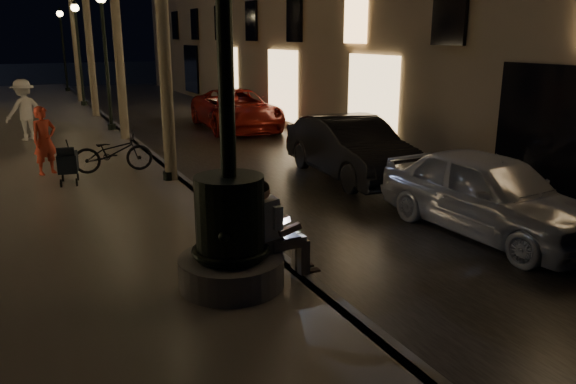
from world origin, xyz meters
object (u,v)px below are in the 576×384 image
stroller (68,163)px  pedestrian_white (25,110)px  lamp_curb_d (62,39)px  car_third (236,110)px  fountain_lamppost (230,213)px  pedestrian_red (45,140)px  lamp_curb_a (161,44)px  lamp_curb_b (105,41)px  seated_man_laptop (273,226)px  car_second (351,148)px  car_front (489,193)px  bicycle (113,152)px  lamp_curb_c (78,40)px

stroller → pedestrian_white: 6.54m
lamp_curb_d → car_third: bearing=-75.2°
fountain_lamppost → pedestrian_white: bearing=98.9°
fountain_lamppost → pedestrian_red: (-1.79, 7.84, -0.20)m
stroller → car_third: (6.55, 6.67, 0.05)m
lamp_curb_a → pedestrian_white: lamp_curb_a is taller
lamp_curb_b → lamp_curb_d: size_ratio=1.00×
lamp_curb_b → pedestrian_white: size_ratio=2.51×
seated_man_laptop → stroller: size_ratio=1.42×
lamp_curb_d → car_second: 25.49m
lamp_curb_b → car_front: bearing=-72.4°
car_third → pedestrian_white: size_ratio=2.79×
lamp_curb_d → car_second: lamp_curb_d is taller
bicycle → fountain_lamppost: bearing=-170.7°
pedestrian_white → pedestrian_red: bearing=66.2°
lamp_curb_d → pedestrian_white: lamp_curb_d is taller
car_second → car_third: car_second is taller
lamp_curb_c → car_front: (4.30, -21.55, -2.50)m
lamp_curb_a → pedestrian_red: size_ratio=2.96×
pedestrian_red → seated_man_laptop: bearing=-98.5°
car_second → pedestrian_white: (-7.05, 8.08, 0.40)m
pedestrian_white → lamp_curb_a: bearing=84.5°
lamp_curb_b → car_third: size_ratio=0.90×
stroller → pedestrian_red: 1.35m
car_third → seated_man_laptop: bearing=-104.4°
lamp_curb_a → stroller: 3.36m
stroller → lamp_curb_d: bearing=93.5°
fountain_lamppost → pedestrian_red: size_ratio=3.20×
lamp_curb_c → bicycle: bearing=-93.9°
pedestrian_red → bicycle: (1.48, -0.48, -0.33)m
car_second → car_third: (0.13, 8.26, -0.01)m
lamp_curb_a → car_second: bearing=-13.1°
lamp_curb_a → seated_man_laptop: bearing=-90.8°
lamp_curb_c → pedestrian_red: bearing=-100.0°
lamp_curb_d → pedestrian_white: size_ratio=2.51×
fountain_lamppost → lamp_curb_d: bearing=88.7°
seated_man_laptop → lamp_curb_d: size_ratio=0.29×
lamp_curb_a → car_third: size_ratio=0.90×
lamp_curb_a → car_second: size_ratio=1.05×
lamp_curb_c → pedestrian_white: size_ratio=2.51×
seated_man_laptop → bicycle: size_ratio=0.76×
lamp_curb_c → stroller: bearing=-97.8°
fountain_lamppost → car_third: 14.22m
car_third → bicycle: (-5.44, -5.89, -0.06)m
lamp_curb_b → lamp_curb_c: 8.00m
car_front → car_second: car_second is taller
lamp_curb_a → lamp_curb_b: size_ratio=1.00×
fountain_lamppost → car_front: size_ratio=1.20×
lamp_curb_d → lamp_curb_a: bearing=-90.0°
fountain_lamppost → lamp_curb_a: bearing=83.3°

